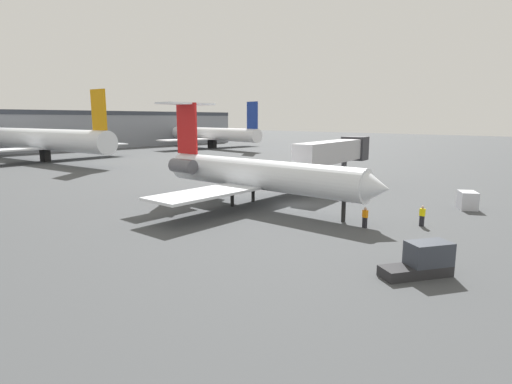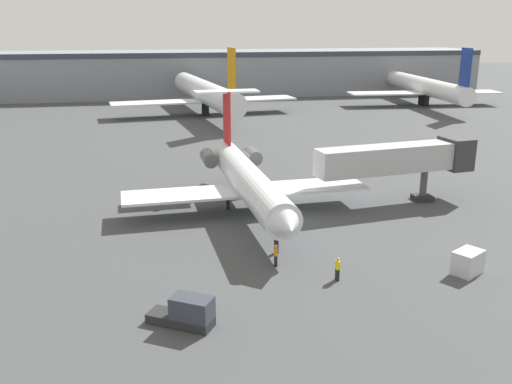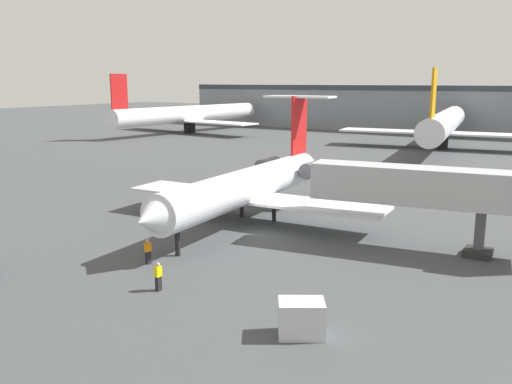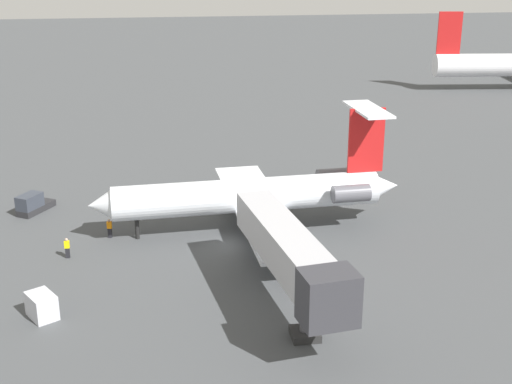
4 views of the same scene
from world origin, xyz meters
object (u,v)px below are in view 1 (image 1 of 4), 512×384
(ground_crew_loader, at_px, (422,216))
(baggage_tug_lead, at_px, (423,261))
(jet_bridge, at_px, (337,152))
(ground_crew_marshaller, at_px, (365,217))
(parked_airliner_west_mid, at_px, (44,140))
(cargo_container_uld, at_px, (467,200))
(parked_airliner_centre, at_px, (212,134))
(regional_jet, at_px, (252,173))

(ground_crew_loader, bearing_deg, baggage_tug_lead, -158.35)
(baggage_tug_lead, bearing_deg, jet_bridge, 41.36)
(jet_bridge, xyz_separation_m, baggage_tug_lead, (-22.80, -20.07, -3.68))
(jet_bridge, relative_size, ground_crew_marshaller, 9.85)
(ground_crew_marshaller, xyz_separation_m, baggage_tug_lead, (-7.01, -7.37, -0.02))
(ground_crew_loader, xyz_separation_m, parked_airliner_west_mid, (-1.42, 76.21, 3.56))
(cargo_container_uld, bearing_deg, parked_airliner_centre, 65.06)
(ground_crew_loader, distance_m, parked_airliner_west_mid, 76.31)
(regional_jet, xyz_separation_m, baggage_tug_lead, (-7.06, -19.97, -2.48))
(regional_jet, relative_size, parked_airliner_west_mid, 0.63)
(cargo_container_uld, bearing_deg, ground_crew_loader, 175.99)
(ground_crew_loader, height_order, parked_airliner_west_mid, parked_airliner_west_mid)
(regional_jet, height_order, parked_airliner_west_mid, parked_airliner_west_mid)
(baggage_tug_lead, bearing_deg, regional_jet, 70.53)
(jet_bridge, bearing_deg, ground_crew_loader, -127.42)
(baggage_tug_lead, distance_m, parked_airliner_west_mid, 81.06)
(cargo_container_uld, bearing_deg, regional_jet, 128.64)
(regional_jet, bearing_deg, ground_crew_marshaller, -90.23)
(jet_bridge, bearing_deg, parked_airliner_west_mid, 102.63)
(regional_jet, bearing_deg, parked_airliner_west_mid, 87.91)
(ground_crew_loader, distance_m, cargo_container_uld, 9.51)
(jet_bridge, height_order, parked_airliner_west_mid, parked_airliner_west_mid)
(jet_bridge, distance_m, parked_airliner_west_mid, 61.88)
(regional_jet, distance_m, ground_crew_loader, 16.33)
(baggage_tug_lead, height_order, parked_airliner_centre, parked_airliner_centre)
(ground_crew_marshaller, distance_m, parked_airliner_centre, 92.89)
(baggage_tug_lead, bearing_deg, cargo_container_uld, 10.06)
(regional_jet, relative_size, parked_airliner_centre, 0.68)
(parked_airliner_west_mid, bearing_deg, regional_jet, -92.09)
(regional_jet, xyz_separation_m, ground_crew_marshaller, (-0.05, -12.60, -2.46))
(regional_jet, height_order, ground_crew_marshaller, regional_jet)
(cargo_container_uld, bearing_deg, parked_airliner_west_mid, 98.07)
(jet_bridge, relative_size, ground_crew_loader, 9.85)
(cargo_container_uld, height_order, parked_airliner_centre, parked_airliner_centre)
(baggage_tug_lead, distance_m, parked_airliner_centre, 102.91)
(jet_bridge, distance_m, ground_crew_marshaller, 20.59)
(cargo_container_uld, bearing_deg, ground_crew_marshaller, 163.93)
(jet_bridge, xyz_separation_m, ground_crew_loader, (-12.11, -15.83, -3.66))
(ground_crew_loader, relative_size, baggage_tug_lead, 0.41)
(ground_crew_marshaller, xyz_separation_m, cargo_container_uld, (13.16, -3.79, 0.00))
(parked_airliner_centre, bearing_deg, ground_crew_loader, -120.39)
(jet_bridge, bearing_deg, regional_jet, -179.64)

